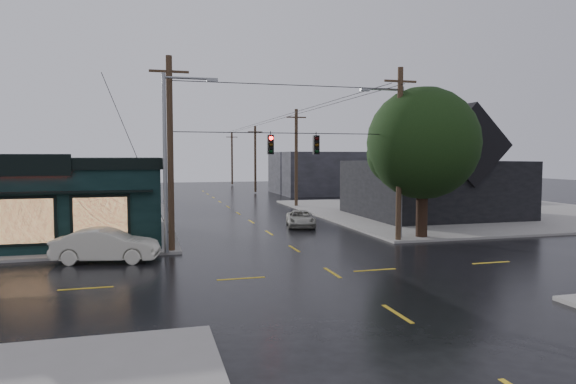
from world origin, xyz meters
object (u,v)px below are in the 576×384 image
object	(u,v)px
sedan_cream	(106,245)
suv_silver	(301,219)
corner_tree	(423,143)
utility_pole_nw	(172,253)
utility_pole_ne	(398,242)

from	to	relation	value
sedan_cream	suv_silver	xyz separation A→B (m)	(12.48, 9.34, -0.23)
corner_tree	suv_silver	bearing A→B (deg)	127.80
corner_tree	suv_silver	world-z (taller)	corner_tree
utility_pole_nw	sedan_cream	xyz separation A→B (m)	(-3.12, -1.50, 0.80)
corner_tree	sedan_cream	world-z (taller)	corner_tree
suv_silver	sedan_cream	bearing A→B (deg)	-131.11
utility_pole_ne	sedan_cream	size ratio (longest dim) A/B	2.09
utility_pole_nw	sedan_cream	bearing A→B (deg)	-154.31
utility_pole_nw	corner_tree	bearing A→B (deg)	2.59
utility_pole_nw	sedan_cream	world-z (taller)	utility_pole_nw
utility_pole_ne	utility_pole_nw	bearing A→B (deg)	180.00
sedan_cream	suv_silver	bearing A→B (deg)	-42.63
utility_pole_nw	suv_silver	world-z (taller)	utility_pole_nw
utility_pole_nw	utility_pole_ne	bearing A→B (deg)	0.00
corner_tree	utility_pole_nw	xyz separation A→B (m)	(-14.92, -0.67, -5.81)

